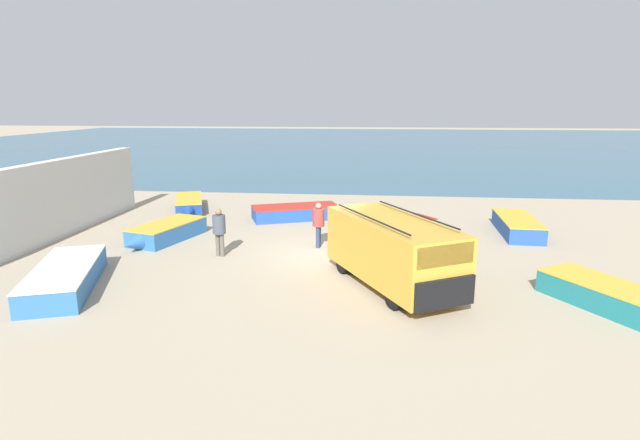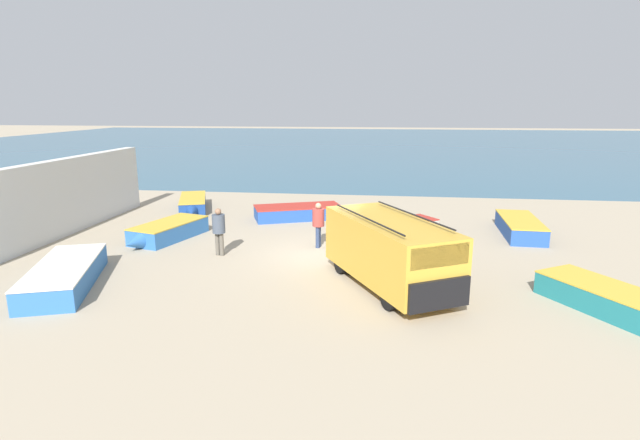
# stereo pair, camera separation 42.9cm
# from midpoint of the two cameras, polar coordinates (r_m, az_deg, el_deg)

# --- Properties ---
(ground_plane) EXTENTS (200.00, 200.00, 0.00)m
(ground_plane) POSITION_cam_midpoint_polar(r_m,az_deg,el_deg) (18.23, 1.20, -3.81)
(ground_plane) COLOR tan
(sea_water) EXTENTS (120.00, 80.00, 0.01)m
(sea_water) POSITION_cam_midpoint_polar(r_m,az_deg,el_deg) (69.56, 5.92, 8.70)
(sea_water) COLOR #33607A
(sea_water) RESTS_ON ground_plane
(harbor_wall) EXTENTS (0.50, 12.55, 3.12)m
(harbor_wall) POSITION_cam_midpoint_polar(r_m,az_deg,el_deg) (22.74, -27.37, 2.16)
(harbor_wall) COLOR silver
(harbor_wall) RESTS_ON ground_plane
(parked_van) EXTENTS (4.15, 5.42, 2.16)m
(parked_van) POSITION_cam_midpoint_polar(r_m,az_deg,el_deg) (14.84, 8.76, -3.41)
(parked_van) COLOR gold
(parked_van) RESTS_ON ground_plane
(fishing_rowboat_0) EXTENTS (2.34, 4.13, 0.68)m
(fishing_rowboat_0) POSITION_cam_midpoint_polar(r_m,az_deg,el_deg) (20.83, -16.55, -1.23)
(fishing_rowboat_0) COLOR #2D66AD
(fishing_rowboat_0) RESTS_ON ground_plane
(fishing_rowboat_1) EXTENTS (1.59, 4.66, 0.67)m
(fishing_rowboat_1) POSITION_cam_midpoint_polar(r_m,az_deg,el_deg) (22.52, 22.31, -0.63)
(fishing_rowboat_1) COLOR #234CA3
(fishing_rowboat_1) RESTS_ON ground_plane
(fishing_rowboat_2) EXTENTS (4.94, 3.00, 0.62)m
(fishing_rowboat_2) POSITION_cam_midpoint_polar(r_m,az_deg,el_deg) (23.66, -1.68, 0.92)
(fishing_rowboat_2) COLOR #234CA3
(fishing_rowboat_2) RESTS_ON ground_plane
(fishing_rowboat_3) EXTENTS (2.96, 5.38, 0.69)m
(fishing_rowboat_3) POSITION_cam_midpoint_polar(r_m,az_deg,el_deg) (16.81, -26.35, -5.47)
(fishing_rowboat_3) COLOR #2D66AD
(fishing_rowboat_3) RESTS_ON ground_plane
(fishing_rowboat_4) EXTENTS (3.67, 3.06, 0.64)m
(fishing_rowboat_4) POSITION_cam_midpoint_polar(r_m,az_deg,el_deg) (20.69, 9.28, -1.00)
(fishing_rowboat_4) COLOR #ADA89E
(fishing_rowboat_4) RESTS_ON ground_plane
(fishing_rowboat_5) EXTENTS (2.46, 4.61, 0.64)m
(fishing_rowboat_5) POSITION_cam_midpoint_polar(r_m,az_deg,el_deg) (26.26, -13.87, 1.80)
(fishing_rowboat_5) COLOR navy
(fishing_rowboat_5) RESTS_ON ground_plane
(fishing_rowboat_6) EXTENTS (3.58, 4.83, 0.66)m
(fishing_rowboat_6) POSITION_cam_midpoint_polar(r_m,az_deg,el_deg) (15.10, 32.31, -8.27)
(fishing_rowboat_6) COLOR #1E757F
(fishing_rowboat_6) RESTS_ON ground_plane
(fisherman_0) EXTENTS (0.45, 0.45, 1.71)m
(fisherman_0) POSITION_cam_midpoint_polar(r_m,az_deg,el_deg) (18.72, 0.46, -0.11)
(fisherman_0) COLOR navy
(fisherman_0) RESTS_ON ground_plane
(fisherman_1) EXTENTS (0.45, 0.45, 1.72)m
(fisherman_1) POSITION_cam_midpoint_polar(r_m,az_deg,el_deg) (18.02, -10.83, -0.84)
(fisherman_1) COLOR #5B564C
(fisherman_1) RESTS_ON ground_plane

